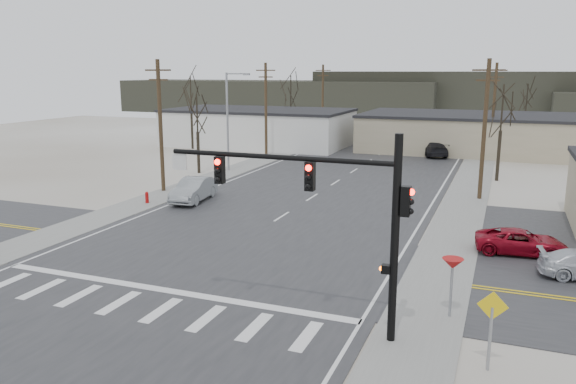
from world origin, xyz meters
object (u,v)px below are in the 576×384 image
(sedan_crossing, at_px, (194,190))
(car_far_a, at_px, (433,148))
(traffic_signal_mast, at_px, (340,205))
(fire_hydrant, at_px, (147,197))
(car_parked_red, at_px, (521,242))
(car_far_b, at_px, (384,131))

(sedan_crossing, bearing_deg, car_far_a, 58.39)
(traffic_signal_mast, height_order, car_far_a, traffic_signal_mast)
(traffic_signal_mast, bearing_deg, sedan_crossing, 133.83)
(fire_hydrant, distance_m, car_parked_red, 24.41)
(sedan_crossing, bearing_deg, fire_hydrant, -152.60)
(traffic_signal_mast, relative_size, sedan_crossing, 1.79)
(car_parked_red, bearing_deg, traffic_signal_mast, 146.95)
(car_far_a, bearing_deg, car_parked_red, 82.70)
(fire_hydrant, relative_size, car_far_a, 0.15)
(fire_hydrant, distance_m, sedan_crossing, 3.29)
(sedan_crossing, bearing_deg, car_parked_red, -17.91)
(car_far_a, xyz_separation_m, car_parked_red, (8.47, -32.61, -0.22))
(sedan_crossing, relative_size, car_parked_red, 1.12)
(car_far_a, height_order, car_parked_red, car_far_a)
(car_far_b, bearing_deg, sedan_crossing, -105.39)
(fire_hydrant, relative_size, sedan_crossing, 0.17)
(traffic_signal_mast, relative_size, car_parked_red, 2.01)
(fire_hydrant, distance_m, car_far_a, 34.09)
(car_far_b, bearing_deg, car_parked_red, -81.17)
(traffic_signal_mast, xyz_separation_m, car_parked_red, (6.20, 11.79, -4.02))
(traffic_signal_mast, distance_m, car_parked_red, 13.91)
(car_far_b, height_order, car_parked_red, car_far_b)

